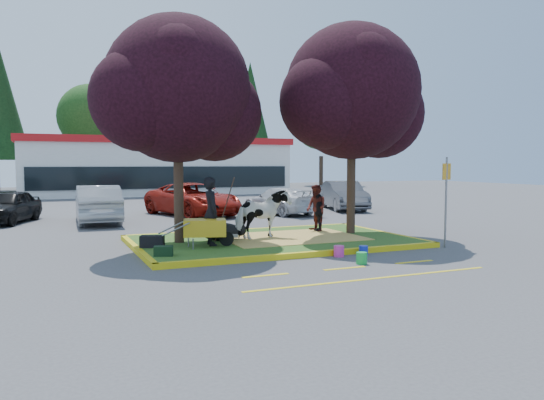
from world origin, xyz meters
name	(u,v)px	position (x,y,z in m)	size (l,w,h in m)	color
ground	(273,243)	(0.00, 0.00, 0.00)	(90.00, 90.00, 0.00)	#424244
median_island	(273,241)	(0.00, 0.00, 0.07)	(8.00, 5.00, 0.15)	#294E18
curb_near	(312,254)	(0.00, -2.58, 0.07)	(8.30, 0.16, 0.15)	gold
curb_far	(243,231)	(0.00, 2.58, 0.07)	(8.30, 0.16, 0.15)	gold
curb_left	(137,250)	(-4.08, 0.00, 0.07)	(0.16, 5.30, 0.15)	gold
curb_right	(384,234)	(4.08, 0.00, 0.07)	(0.16, 5.30, 0.15)	gold
straw_bedding	(290,237)	(0.60, 0.00, 0.15)	(4.20, 3.00, 0.01)	#D6B758
tree_purple_left	(178,96)	(-2.78, 0.38, 4.36)	(5.06, 4.20, 6.51)	black
tree_purple_right	(353,98)	(2.92, 0.18, 4.56)	(5.30, 4.40, 6.82)	black
fire_lane_stripe_a	(266,276)	(-2.00, -4.20, 0.00)	(1.10, 0.12, 0.01)	yellow
fire_lane_stripe_b	(345,268)	(0.00, -4.20, 0.00)	(1.10, 0.12, 0.01)	yellow
fire_lane_stripe_c	(414,262)	(2.00, -4.20, 0.00)	(1.10, 0.12, 0.01)	yellow
fire_lane_long	(374,279)	(0.00, -5.40, 0.00)	(6.00, 0.10, 0.01)	yellow
retail_building	(156,166)	(2.00, 27.98, 2.25)	(20.40, 8.40, 4.40)	silver
treeline	(127,108)	(1.23, 37.61, 7.73)	(46.58, 7.80, 14.63)	black
cow	(262,214)	(-0.30, 0.11, 0.90)	(0.81, 1.77, 1.49)	white
calf	(221,232)	(-1.57, 0.23, 0.41)	(1.22, 0.69, 0.53)	black
handler	(211,211)	(-2.10, -0.51, 1.10)	(0.70, 0.46, 1.91)	black
visitor_a	(316,208)	(2.04, 1.01, 0.94)	(0.77, 0.60, 1.58)	#4E1A16
visitor_b	(319,213)	(2.13, 1.00, 0.78)	(0.74, 0.31, 1.26)	black
wheelbarrow	(205,228)	(-2.36, -0.81, 0.68)	(2.04, 0.96, 0.77)	black
gear_bag_dark	(152,241)	(-3.70, -0.22, 0.31)	(0.63, 0.34, 0.32)	black
gear_bag_green	(163,251)	(-3.70, -1.69, 0.27)	(0.46, 0.29, 0.25)	black
sign_post	(446,191)	(4.30, -2.70, 1.63)	(0.36, 0.12, 2.63)	slate
bucket_green	(362,258)	(0.66, -3.90, 0.14)	(0.27, 0.27, 0.29)	green
bucket_pink	(339,251)	(0.67, -2.80, 0.15)	(0.27, 0.27, 0.29)	#E4329E
bucket_blue	(363,250)	(1.38, -2.87, 0.13)	(0.24, 0.24, 0.26)	#172CB8
car_black	(7,206)	(-7.75, 9.38, 0.68)	(1.62, 4.01, 1.37)	black
car_silver	(98,204)	(-4.35, 7.94, 0.77)	(1.64, 4.69, 1.54)	#96999D
car_red	(193,199)	(0.03, 9.46, 0.76)	(2.52, 5.47, 1.52)	maroon
car_white	(280,201)	(4.05, 8.42, 0.64)	(1.79, 4.41, 1.28)	silver
car_grey	(344,195)	(8.09, 9.23, 0.75)	(1.60, 4.58, 1.51)	#4F5156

